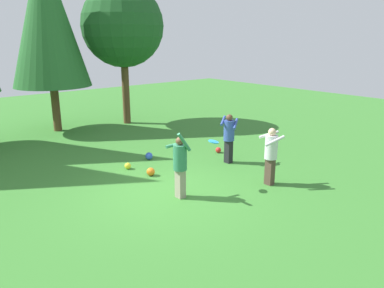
% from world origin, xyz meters
% --- Properties ---
extents(ground_plane, '(40.00, 40.00, 0.00)m').
position_xyz_m(ground_plane, '(0.00, 0.00, 0.00)').
color(ground_plane, '#387A2D').
extents(person_thrower, '(0.55, 0.54, 1.73)m').
position_xyz_m(person_thrower, '(0.13, -0.46, 0.93)').
color(person_thrower, gray).
rests_on(person_thrower, ground_plane).
extents(person_catcher, '(0.71, 0.68, 1.58)m').
position_xyz_m(person_catcher, '(2.53, -1.35, 0.93)').
color(person_catcher, '#4C382D').
rests_on(person_catcher, ground_plane).
extents(person_bystander, '(0.72, 0.70, 1.58)m').
position_xyz_m(person_bystander, '(2.99, 0.67, 0.93)').
color(person_bystander, black).
rests_on(person_bystander, ground_plane).
extents(frisbee, '(0.38, 0.38, 0.09)m').
position_xyz_m(frisbee, '(1.13, -0.59, 1.30)').
color(frisbee, '#2393D1').
extents(ball_yellow, '(0.20, 0.20, 0.20)m').
position_xyz_m(ball_yellow, '(0.20, 2.22, 0.10)').
color(ball_yellow, yellow).
rests_on(ball_yellow, ground_plane).
extents(ball_orange, '(0.24, 0.24, 0.24)m').
position_xyz_m(ball_orange, '(0.42, 1.29, 0.12)').
color(ball_orange, orange).
rests_on(ball_orange, ground_plane).
extents(ball_red, '(0.20, 0.20, 0.20)m').
position_xyz_m(ball_red, '(3.48, 1.64, 0.10)').
color(ball_red, red).
rests_on(ball_red, ground_plane).
extents(ball_blue, '(0.24, 0.24, 0.24)m').
position_xyz_m(ball_blue, '(1.21, 2.57, 0.12)').
color(ball_blue, blue).
rests_on(ball_blue, ground_plane).
extents(tree_center, '(3.13, 3.13, 7.49)m').
position_xyz_m(tree_center, '(0.43, 8.44, 4.68)').
color(tree_center, brown).
rests_on(tree_center, ground_plane).
extents(tree_right, '(3.62, 3.62, 6.19)m').
position_xyz_m(tree_right, '(3.49, 7.81, 4.36)').
color(tree_right, brown).
rests_on(tree_right, ground_plane).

